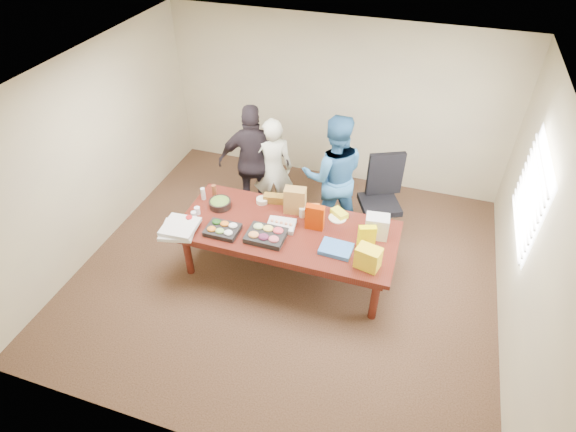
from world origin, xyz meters
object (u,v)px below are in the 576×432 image
(office_chair, at_px, (380,201))
(person_center, at_px, (273,169))
(conference_table, at_px, (287,250))
(person_right, at_px, (333,176))
(sheet_cake, at_px, (281,225))
(salad_bowl, at_px, (220,204))

(office_chair, xyz_separation_m, person_center, (-1.62, 0.01, 0.22))
(conference_table, height_order, person_center, person_center)
(office_chair, height_order, person_right, person_right)
(person_center, xyz_separation_m, sheet_cake, (0.52, -1.14, -0.04))
(sheet_cake, bearing_deg, salad_bowl, 164.90)
(office_chair, bearing_deg, salad_bowl, -179.22)
(office_chair, bearing_deg, person_center, 154.74)
(person_center, distance_m, salad_bowl, 1.07)
(person_center, height_order, salad_bowl, person_center)
(person_right, relative_size, sheet_cake, 5.24)
(conference_table, xyz_separation_m, person_right, (0.33, 1.09, 0.56))
(person_center, bearing_deg, person_right, 155.56)
(conference_table, xyz_separation_m, salad_bowl, (-1.01, 0.15, 0.42))
(conference_table, relative_size, salad_bowl, 9.34)
(office_chair, distance_m, person_right, 0.76)
(person_right, bearing_deg, person_center, -20.54)
(conference_table, bearing_deg, sheet_cake, 178.72)
(conference_table, bearing_deg, person_center, 117.95)
(person_center, relative_size, person_right, 0.89)
(conference_table, height_order, person_right, person_right)
(conference_table, xyz_separation_m, sheet_cake, (-0.08, 0.00, 0.41))
(person_right, distance_m, salad_bowl, 1.64)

